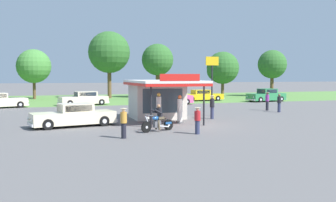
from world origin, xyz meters
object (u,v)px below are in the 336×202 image
(bystander_chatting_near_pumps, at_px, (124,122))
(bystander_admiring_sedan, at_px, (197,120))
(bystander_leaning_by_kiosk, at_px, (212,106))
(parked_car_back_row_centre_left, at_px, (202,96))
(parked_car_back_row_centre_right, at_px, (0,101))
(parked_car_back_row_right, at_px, (170,98))
(bystander_standing_back_lot, at_px, (267,101))
(bystander_strolling_foreground, at_px, (279,103))
(roadside_pole_sign, at_px, (212,75))
(gas_pump_nearside, at_px, (159,109))
(parked_car_back_row_far_left, at_px, (266,96))
(featured_classic_sedan, at_px, (74,116))
(parked_car_back_row_centre, at_px, (84,99))
(motorcycle_with_rider, at_px, (158,120))
(gas_pump_offside, at_px, (180,110))

(bystander_chatting_near_pumps, relative_size, bystander_admiring_sedan, 1.05)
(bystander_leaning_by_kiosk, bearing_deg, parked_car_back_row_centre_left, 69.85)
(parked_car_back_row_centre_right, xyz_separation_m, bystander_admiring_sedan, (12.61, -21.67, 0.11))
(parked_car_back_row_right, distance_m, bystander_standing_back_lot, 11.65)
(parked_car_back_row_centre_left, xyz_separation_m, parked_car_back_row_centre_right, (-23.47, -4.18, 0.04))
(bystander_standing_back_lot, bearing_deg, bystander_strolling_foreground, -86.48)
(bystander_standing_back_lot, bearing_deg, roadside_pole_sign, -158.95)
(gas_pump_nearside, height_order, parked_car_back_row_centre_left, gas_pump_nearside)
(bystander_chatting_near_pumps, bearing_deg, bystander_strolling_foreground, 31.93)
(parked_car_back_row_right, bearing_deg, parked_car_back_row_centre_left, 39.34)
(parked_car_back_row_right, relative_size, parked_car_back_row_far_left, 0.97)
(bystander_leaning_by_kiosk, relative_size, bystander_admiring_sedan, 1.17)
(parked_car_back_row_right, bearing_deg, bystander_chatting_near_pumps, -113.45)
(parked_car_back_row_right, bearing_deg, parked_car_back_row_far_left, 4.93)
(bystander_standing_back_lot, relative_size, bystander_leaning_by_kiosk, 0.97)
(parked_car_back_row_centre_left, distance_m, bystander_admiring_sedan, 28.04)
(bystander_chatting_near_pumps, xyz_separation_m, roadside_pole_sign, (8.89, 8.98, 2.41))
(gas_pump_nearside, height_order, featured_classic_sedan, gas_pump_nearside)
(parked_car_back_row_far_left, xyz_separation_m, parked_car_back_row_centre_right, (-30.71, -0.57, -0.04))
(featured_classic_sedan, relative_size, bystander_strolling_foreground, 3.44)
(roadside_pole_sign, bearing_deg, bystander_admiring_sedan, -118.34)
(parked_car_back_row_far_left, relative_size, bystander_leaning_by_kiosk, 3.03)
(parked_car_back_row_far_left, xyz_separation_m, bystander_leaning_by_kiosk, (-14.32, -15.68, 0.23))
(gas_pump_nearside, height_order, bystander_leaning_by_kiosk, gas_pump_nearside)
(bystander_leaning_by_kiosk, height_order, bystander_admiring_sedan, bystander_leaning_by_kiosk)
(bystander_chatting_near_pumps, relative_size, roadside_pole_sign, 0.33)
(featured_classic_sedan, distance_m, bystander_strolling_foreground, 18.44)
(gas_pump_nearside, relative_size, bystander_admiring_sedan, 1.39)
(parked_car_back_row_right, bearing_deg, parked_car_back_row_centre, 169.04)
(bystander_standing_back_lot, bearing_deg, parked_car_back_row_centre, 143.67)
(bystander_admiring_sedan, bearing_deg, featured_classic_sedan, 140.16)
(parked_car_back_row_far_left, bearing_deg, bystander_admiring_sedan, -129.14)
(motorcycle_with_rider, distance_m, bystander_strolling_foreground, 15.56)
(gas_pump_nearside, xyz_separation_m, bystander_leaning_by_kiosk, (4.54, 1.39, -0.01))
(parked_car_back_row_centre_left, relative_size, parked_car_back_row_far_left, 1.07)
(gas_pump_offside, height_order, bystander_strolling_foreground, gas_pump_offside)
(parked_car_back_row_centre_right, height_order, parked_car_back_row_centre, parked_car_back_row_centre_right)
(motorcycle_with_rider, relative_size, bystander_strolling_foreground, 1.31)
(parked_car_back_row_centre_left, xyz_separation_m, bystander_leaning_by_kiosk, (-7.08, -19.29, 0.30))
(parked_car_back_row_right, height_order, parked_car_back_row_centre_right, parked_car_back_row_right)
(parked_car_back_row_centre_left, height_order, parked_car_back_row_centre_right, parked_car_back_row_centre_right)
(gas_pump_nearside, distance_m, bystander_admiring_sedan, 5.23)
(motorcycle_with_rider, height_order, bystander_standing_back_lot, bystander_standing_back_lot)
(bystander_strolling_foreground, bearing_deg, roadside_pole_sign, -173.09)
(bystander_chatting_near_pumps, bearing_deg, bystander_standing_back_lot, 36.51)
(gas_pump_nearside, bearing_deg, gas_pump_offside, -0.00)
(bystander_leaning_by_kiosk, xyz_separation_m, roadside_pole_sign, (0.95, 2.21, 2.30))
(gas_pump_offside, bearing_deg, bystander_chatting_near_pumps, -132.38)
(featured_classic_sedan, relative_size, bystander_admiring_sedan, 3.73)
(parked_car_back_row_centre_left, bearing_deg, parked_car_back_row_centre, -169.06)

